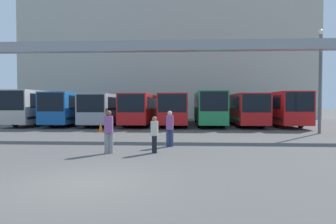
{
  "coord_description": "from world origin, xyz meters",
  "views": [
    {
      "loc": [
        2.72,
        -7.89,
        2.2
      ],
      "look_at": [
        1.35,
        16.25,
        1.45
      ],
      "focal_mm": 32.0,
      "sensor_mm": 36.0,
      "label": 1
    }
  ],
  "objects": [
    {
      "name": "bus_slot_0",
      "position": [
        -11.79,
        21.76,
        1.91
      ],
      "size": [
        2.48,
        11.04,
        3.32
      ],
      "color": "beige",
      "rests_on": "ground"
    },
    {
      "name": "traffic_cone",
      "position": [
        -3.58,
        14.1,
        0.32
      ],
      "size": [
        0.37,
        0.37,
        0.64
      ],
      "color": "orange",
      "rests_on": "ground"
    },
    {
      "name": "bus_slot_6",
      "position": [
        8.42,
        21.62,
        1.73
      ],
      "size": [
        2.52,
        10.77,
        3.0
      ],
      "color": "red",
      "rests_on": "ground"
    },
    {
      "name": "overhead_gantry",
      "position": [
        0.0,
        12.99,
        5.5
      ],
      "size": [
        30.85,
        0.8,
        6.48
      ],
      "color": "gray",
      "rests_on": "ground"
    },
    {
      "name": "bus_slot_2",
      "position": [
        -5.05,
        21.66,
        1.72
      ],
      "size": [
        2.54,
        10.85,
        2.98
      ],
      "color": "#999EA5",
      "rests_on": "ground"
    },
    {
      "name": "building_backdrop",
      "position": [
        0.0,
        39.56,
        8.83
      ],
      "size": [
        42.37,
        12.0,
        17.67
      ],
      "color": "#B7B2A3",
      "rests_on": "ground"
    },
    {
      "name": "bus_slot_4",
      "position": [
        1.68,
        22.16,
        1.74
      ],
      "size": [
        2.56,
        11.85,
        3.01
      ],
      "color": "red",
      "rests_on": "ground"
    },
    {
      "name": "bus_slot_5",
      "position": [
        5.05,
        22.28,
        1.85
      ],
      "size": [
        2.47,
        12.09,
        3.21
      ],
      "color": "#268C4C",
      "rests_on": "ground"
    },
    {
      "name": "bus_slot_3",
      "position": [
        -1.68,
        21.66,
        1.73
      ],
      "size": [
        2.47,
        10.85,
        2.99
      ],
      "color": "red",
      "rests_on": "ground"
    },
    {
      "name": "bus_slot_1",
      "position": [
        -8.42,
        22.03,
        1.81
      ],
      "size": [
        2.49,
        11.59,
        3.13
      ],
      "color": "#1959A5",
      "rests_on": "ground"
    },
    {
      "name": "pedestrian_mid_left",
      "position": [
        1.96,
        7.03,
        0.95
      ],
      "size": [
        0.37,
        0.37,
        1.79
      ],
      "rotation": [
        0.0,
        0.0,
        0.01
      ],
      "color": "navy",
      "rests_on": "ground"
    },
    {
      "name": "ground_plane",
      "position": [
        0.0,
        0.0,
        0.0
      ],
      "size": [
        200.0,
        200.0,
        0.0
      ],
      "primitive_type": "plane",
      "color": "#514F4C"
    },
    {
      "name": "lamp_post",
      "position": [
        12.31,
        13.98,
        4.04
      ],
      "size": [
        0.36,
        0.36,
        7.38
      ],
      "color": "#595B60",
      "rests_on": "ground"
    },
    {
      "name": "pedestrian_near_center",
      "position": [
        1.39,
        5.07,
        0.85
      ],
      "size": [
        0.33,
        0.33,
        1.6
      ],
      "rotation": [
        0.0,
        0.0,
        5.13
      ],
      "color": "black",
      "rests_on": "ground"
    },
    {
      "name": "bus_slot_7",
      "position": [
        11.79,
        22.21,
        1.81
      ],
      "size": [
        2.47,
        11.95,
        3.15
      ],
      "color": "red",
      "rests_on": "ground"
    },
    {
      "name": "pedestrian_near_right",
      "position": [
        -0.58,
        4.86,
        0.99
      ],
      "size": [
        0.39,
        0.39,
        1.86
      ],
      "rotation": [
        0.0,
        0.0,
        3.47
      ],
      "color": "gray",
      "rests_on": "ground"
    }
  ]
}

